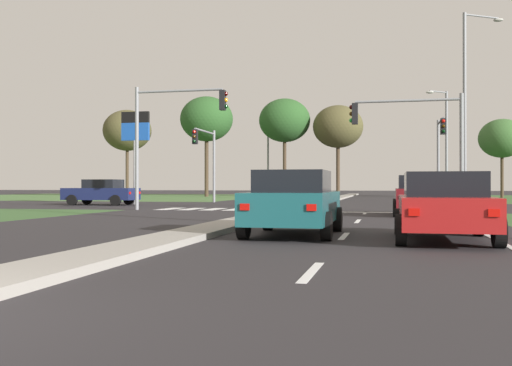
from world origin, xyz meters
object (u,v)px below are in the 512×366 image
car_red_near (443,206)px  car_teal_second (294,202)px  car_navy_third (101,192)px  traffic_signal_near_right (417,131)px  traffic_signal_far_left (207,151)px  treeline_third (285,121)px  street_lamp_second (468,99)px  fuel_price_totem (135,137)px  traffic_signal_far_right (440,145)px  treeline_fifth (502,139)px  street_lamp_fourth (268,154)px  car_maroon_fourth (419,195)px  treeline_near (127,131)px  traffic_signal_near_left (168,125)px  pedestrian_at_median (326,184)px  street_lamp_third (445,139)px  treeline_second (207,119)px  treeline_fourth (338,127)px

car_red_near → car_teal_second: size_ratio=1.02×
car_navy_third → traffic_signal_near_right: bearing=-108.1°
traffic_signal_far_left → treeline_third: size_ratio=0.50×
street_lamp_second → fuel_price_totem: size_ratio=1.87×
fuel_price_totem → street_lamp_second: bearing=1.2°
car_red_near → car_navy_third: (-18.26, 19.80, 0.03)m
traffic_signal_far_right → treeline_fifth: 23.24m
treeline_third → treeline_fifth: 21.31m
treeline_fifth → street_lamp_fourth: bearing=170.8°
street_lamp_second → fuel_price_totem: 19.91m
car_maroon_fourth → traffic_signal_far_left: 19.65m
car_red_near → treeline_third: (-11.90, 47.95, 7.16)m
traffic_signal_near_right → treeline_third: size_ratio=0.51×
street_lamp_fourth → treeline_near: bearing=-162.8°
treeline_third → treeline_fifth: size_ratio=1.35×
traffic_signal_near_left → pedestrian_at_median: size_ratio=3.22×
traffic_signal_near_left → street_lamp_second: street_lamp_second is taller
car_red_near → traffic_signal_near_right: (0.04, 13.82, 2.87)m
car_red_near → street_lamp_third: street_lamp_third is taller
car_teal_second → traffic_signal_near_left: traffic_signal_near_left is taller
car_maroon_fourth → traffic_signal_far_right: (1.92, 14.47, 2.92)m
traffic_signal_near_left → fuel_price_totem: (-5.07, 7.52, 0.11)m
car_maroon_fourth → treeline_second: 41.47m
traffic_signal_far_right → treeline_third: 26.66m
street_lamp_third → treeline_third: 21.48m
car_teal_second → traffic_signal_far_left: bearing=111.9°
traffic_signal_near_left → street_lamp_fourth: bearing=94.2°
car_maroon_fourth → street_lamp_second: street_lamp_second is taller
car_maroon_fourth → traffic_signal_near_right: size_ratio=0.83×
treeline_third → treeline_fourth: treeline_third is taller
traffic_signal_near_left → treeline_second: bearing=104.2°
treeline_near → pedestrian_at_median: bearing=-37.0°
traffic_signal_near_right → fuel_price_totem: size_ratio=0.90×
traffic_signal_far_left → car_teal_second: bearing=-68.1°
car_maroon_fourth → traffic_signal_near_left: (-11.64, 2.76, 3.32)m
street_lamp_third → fuel_price_totem: size_ratio=1.41×
street_lamp_fourth → treeline_fifth: 23.99m
car_teal_second → car_red_near: bearing=-11.7°
car_maroon_fourth → street_lamp_third: street_lamp_third is taller
car_red_near → car_teal_second: car_teal_second is taller
car_maroon_fourth → treeline_second: bearing=119.3°
pedestrian_at_median → treeline_third: size_ratio=0.18×
street_lamp_third → treeline_third: bearing=133.8°
car_red_near → pedestrian_at_median: 29.64m
traffic_signal_far_left → street_lamp_third: size_ratio=0.62×
fuel_price_totem → treeline_fifth: 36.90m
pedestrian_at_median → treeline_near: 29.93m
traffic_signal_near_right → car_red_near: bearing=-90.2°
car_red_near → treeline_fourth: (-6.36, 47.89, 6.40)m
treeline_second → traffic_signal_far_right: bearing=-44.0°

